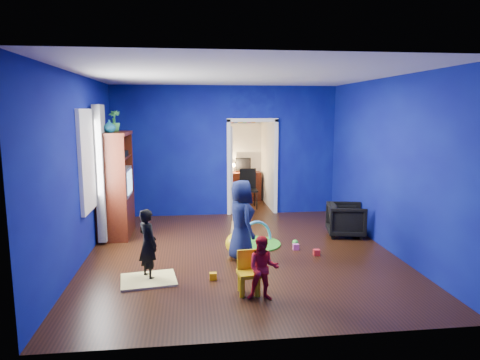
{
  "coord_description": "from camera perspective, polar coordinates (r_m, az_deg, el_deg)",
  "views": [
    {
      "loc": [
        -0.83,
        -6.79,
        2.34
      ],
      "look_at": [
        0.04,
        0.4,
        1.17
      ],
      "focal_mm": 32.0,
      "sensor_mm": 36.0,
      "label": 1
    }
  ],
  "objects": [
    {
      "name": "kid_chair",
      "position": [
        5.65,
        1.2,
        -12.56
      ],
      "size": [
        0.31,
        0.31,
        0.5
      ],
      "primitive_type": "cube",
      "rotation": [
        0.0,
        0.0,
        0.11
      ],
      "color": "yellow",
      "rests_on": "floor"
    },
    {
      "name": "alcove",
      "position": [
        10.57,
        0.95,
        3.26
      ],
      "size": [
        1.0,
        1.75,
        2.5
      ],
      "primitive_type": null,
      "color": "silver",
      "rests_on": "floor"
    },
    {
      "name": "potted_plant",
      "position": [
        8.48,
        -16.45,
        7.57
      ],
      "size": [
        0.24,
        0.24,
        0.39
      ],
      "primitive_type": "imported",
      "rotation": [
        0.0,
        0.0,
        -0.07
      ],
      "color": "green",
      "rests_on": "tv_armoire"
    },
    {
      "name": "wall_left",
      "position": [
        7.05,
        -20.51,
        1.34
      ],
      "size": [
        0.02,
        5.5,
        2.9
      ],
      "primitive_type": "cube",
      "color": "#090A68",
      "rests_on": "floor"
    },
    {
      "name": "wall_right",
      "position": [
        7.62,
        19.13,
        1.96
      ],
      "size": [
        0.02,
        5.5,
        2.9
      ],
      "primitive_type": "cube",
      "color": "#090A68",
      "rests_on": "floor"
    },
    {
      "name": "toy_0",
      "position": [
        7.21,
        10.17,
        -9.49
      ],
      "size": [
        0.1,
        0.08,
        0.1
      ],
      "primitive_type": "cube",
      "color": "red",
      "rests_on": "floor"
    },
    {
      "name": "yellow_blanket",
      "position": [
        6.25,
        -12.1,
        -12.89
      ],
      "size": [
        0.83,
        0.7,
        0.03
      ],
      "primitive_type": "cube",
      "rotation": [
        0.0,
        0.0,
        0.14
      ],
      "color": "#F2E07A",
      "rests_on": "floor"
    },
    {
      "name": "toy_2",
      "position": [
        7.66,
        7.37,
        -8.27
      ],
      "size": [
        0.11,
        0.11,
        0.11
      ],
      "primitive_type": "sphere",
      "color": "green",
      "rests_on": "floor"
    },
    {
      "name": "armchair",
      "position": [
        8.35,
        13.95,
        -5.17
      ],
      "size": [
        0.8,
        0.78,
        0.62
      ],
      "primitive_type": "imported",
      "rotation": [
        0.0,
        0.0,
        1.37
      ],
      "color": "black",
      "rests_on": "floor"
    },
    {
      "name": "wall_back",
      "position": [
        9.62,
        -1.89,
        3.87
      ],
      "size": [
        5.0,
        0.02,
        2.9
      ],
      "primitive_type": "cube",
      "color": "#090A68",
      "rests_on": "floor"
    },
    {
      "name": "child_black",
      "position": [
        6.18,
        -12.17,
        -8.34
      ],
      "size": [
        0.41,
        0.44,
        1.0
      ],
      "primitive_type": "imported",
      "rotation": [
        0.0,
        0.0,
        2.17
      ],
      "color": "black",
      "rests_on": "floor"
    },
    {
      "name": "play_mat",
      "position": [
        7.67,
        1.96,
        -8.5
      ],
      "size": [
        0.92,
        0.92,
        0.02
      ],
      "primitive_type": "cylinder",
      "color": "green",
      "rests_on": "floor"
    },
    {
      "name": "desk_lamp",
      "position": [
        11.26,
        -0.95,
        1.99
      ],
      "size": [
        0.14,
        0.14,
        0.14
      ],
      "primitive_type": "sphere",
      "color": "#FFD88C",
      "rests_on": "study_desk"
    },
    {
      "name": "toy_1",
      "position": [
        6.15,
        -3.61,
        -12.69
      ],
      "size": [
        0.1,
        0.08,
        0.1
      ],
      "primitive_type": "cube",
      "color": "#EBA70C",
      "rests_on": "floor"
    },
    {
      "name": "study_desk",
      "position": [
        11.32,
        0.5,
        -0.82
      ],
      "size": [
        0.88,
        0.44,
        0.75
      ],
      "primitive_type": "cube",
      "color": "#3D140A",
      "rests_on": "floor"
    },
    {
      "name": "ceiling",
      "position": [
        6.86,
        0.11,
        13.86
      ],
      "size": [
        5.0,
        5.5,
        0.01
      ],
      "primitive_type": "cube",
      "color": "white",
      "rests_on": "wall_back"
    },
    {
      "name": "window_left",
      "position": [
        7.37,
        -19.81,
        2.48
      ],
      "size": [
        0.03,
        0.95,
        1.55
      ],
      "primitive_type": "cube",
      "color": "white",
      "rests_on": "wall_left"
    },
    {
      "name": "tv_armoire",
      "position": [
        8.37,
        -16.33,
        -0.55
      ],
      "size": [
        0.58,
        1.14,
        1.96
      ],
      "primitive_type": "cube",
      "color": "#3C160A",
      "rests_on": "floor"
    },
    {
      "name": "vase",
      "position": [
        7.97,
        -17.03,
        6.88
      ],
      "size": [
        0.23,
        0.23,
        0.23
      ],
      "primitive_type": "imported",
      "rotation": [
        0.0,
        0.0,
        -0.02
      ],
      "color": "#0B5A5F",
      "rests_on": "tv_armoire"
    },
    {
      "name": "toy_3",
      "position": [
        7.44,
        7.46,
        -8.84
      ],
      "size": [
        0.1,
        0.08,
        0.1
      ],
      "primitive_type": "cube",
      "color": "#D5509D",
      "rests_on": "floor"
    },
    {
      "name": "toddler_red",
      "position": [
        5.43,
        3.11,
        -11.69
      ],
      "size": [
        0.44,
        0.36,
        0.82
      ],
      "primitive_type": "imported",
      "rotation": [
        0.0,
        0.0,
        -0.15
      ],
      "color": "red",
      "rests_on": "floor"
    },
    {
      "name": "wall_front",
      "position": [
        4.22,
        4.64,
        -3.03
      ],
      "size": [
        5.0,
        0.02,
        2.9
      ],
      "primitive_type": "cube",
      "color": "#090A68",
      "rests_on": "floor"
    },
    {
      "name": "toy_arch",
      "position": [
        7.67,
        1.96,
        -8.44
      ],
      "size": [
        0.72,
        0.5,
        0.82
      ],
      "primitive_type": "torus",
      "rotation": [
        1.57,
        0.0,
        0.58
      ],
      "color": "#3F8CD8",
      "rests_on": "floor"
    },
    {
      "name": "hopper_ball",
      "position": [
        7.13,
        -0.49,
        -8.46
      ],
      "size": [
        0.36,
        0.36,
        0.36
      ],
      "primitive_type": "sphere",
      "color": "yellow",
      "rests_on": "floor"
    },
    {
      "name": "desk_monitor",
      "position": [
        11.35,
        0.43,
        2.14
      ],
      "size": [
        0.4,
        0.05,
        0.32
      ],
      "primitive_type": "cube",
      "color": "black",
      "rests_on": "study_desk"
    },
    {
      "name": "child_navy",
      "position": [
        6.77,
        0.16,
        -5.37
      ],
      "size": [
        0.56,
        0.71,
        1.28
      ],
      "primitive_type": "imported",
      "rotation": [
        0.0,
        0.0,
        1.85
      ],
      "color": "#0E1736",
      "rests_on": "floor"
    },
    {
      "name": "doorway",
      "position": [
        9.73,
        1.65,
        1.56
      ],
      "size": [
        1.16,
        0.1,
        2.1
      ],
      "primitive_type": "cube",
      "color": "white",
      "rests_on": "floor"
    },
    {
      "name": "folding_chair",
      "position": [
        10.36,
        1.18,
        -1.27
      ],
      "size": [
        0.4,
        0.4,
        0.92
      ],
      "primitive_type": "cube",
      "color": "black",
      "rests_on": "floor"
    },
    {
      "name": "book_shelf",
      "position": [
        11.26,
        0.44,
        7.55
      ],
      "size": [
        0.88,
        0.24,
        0.04
      ],
      "primitive_type": "cube",
      "color": "white",
      "rests_on": "study_desk"
    },
    {
      "name": "crt_tv",
      "position": [
        8.36,
        -16.07,
        -0.27
      ],
      "size": [
        0.46,
        0.7,
        0.54
      ],
      "primitive_type": "cube",
      "color": "silver",
      "rests_on": "tv_armoire"
    },
    {
      "name": "floor",
      "position": [
        7.23,
        0.1,
        -9.7
      ],
      "size": [
        5.0,
        5.5,
        0.01
      ],
      "primitive_type": "cube",
      "color": "black",
      "rests_on": "ground"
    },
    {
      "name": "curtain",
      "position": [
        7.92,
        -18.01,
        0.81
      ],
      "size": [
        0.14,
        0.42,
        2.4
      ],
      "primitive_type": "cube",
      "color": "slate",
      "rests_on": "floor"
    }
  ]
}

